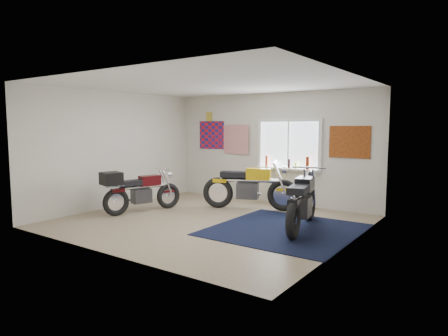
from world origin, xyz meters
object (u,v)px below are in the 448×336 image
Objects in this scene: navy_rug at (285,230)px; yellow_triumph at (250,188)px; black_chrome_bike at (302,203)px; maroon_tourer at (137,191)px.

navy_rug is 1.23× the size of yellow_triumph.
black_chrome_bike is at bearing -51.13° from yellow_triumph.
black_chrome_bike is 3.63m from maroon_tourer.
maroon_tourer is at bearing -158.29° from yellow_triumph.
yellow_triumph is 2.52m from maroon_tourer.
yellow_triumph is 0.98× the size of black_chrome_bike.
maroon_tourer is at bearing 89.60° from black_chrome_bike.
maroon_tourer reaches higher than navy_rug.
black_chrome_bike reaches higher than navy_rug.
black_chrome_bike is at bearing -61.07° from maroon_tourer.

